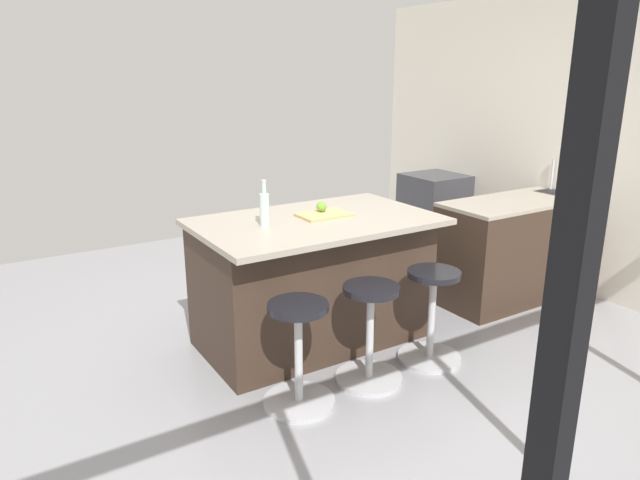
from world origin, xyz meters
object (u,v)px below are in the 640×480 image
stool_by_window (431,319)px  cutting_board (324,215)px  stool_near_camera (299,358)px  oven_range (434,213)px  kitchen_island (313,279)px  stool_middle (370,337)px  apple_green (321,207)px  water_bottle (265,208)px

stool_by_window → cutting_board: 1.05m
stool_near_camera → oven_range: bearing=-146.1°
stool_by_window → stool_near_camera: (1.05, 0.00, 0.00)m
oven_range → stool_near_camera: (2.82, 1.90, -0.12)m
kitchen_island → stool_near_camera: (0.53, 0.70, -0.17)m
oven_range → kitchen_island: 2.59m
stool_by_window → stool_middle: (0.53, 0.00, 0.00)m
stool_near_camera → apple_green: bearing=-130.1°
kitchen_island → stool_by_window: 0.89m
water_bottle → stool_near_camera: bearing=78.6°
stool_by_window → water_bottle: (0.92, -0.68, 0.76)m
kitchen_island → water_bottle: water_bottle is taller
kitchen_island → oven_range: bearing=-152.4°
stool_near_camera → cutting_board: (-0.61, -0.69, 0.65)m
stool_by_window → stool_middle: 0.53m
kitchen_island → apple_green: bearing=-156.0°
apple_green → water_bottle: size_ratio=0.24×
cutting_board → apple_green: bearing=-104.7°
kitchen_island → apple_green: 0.54m
stool_near_camera → water_bottle: size_ratio=2.11×
water_bottle → oven_range: bearing=-155.5°
stool_near_camera → stool_middle: bearing=180.0°
kitchen_island → water_bottle: bearing=3.8°
cutting_board → oven_range: bearing=-151.3°
stool_by_window → cutting_board: size_ratio=1.83×
stool_by_window → stool_near_camera: 1.05m
stool_by_window → stool_middle: same height
cutting_board → apple_green: size_ratio=4.86×
kitchen_island → stool_middle: (0.00, 0.70, -0.17)m
cutting_board → water_bottle: (0.48, 0.02, 0.11)m
oven_range → cutting_board: bearing=28.7°
apple_green → stool_near_camera: bearing=49.9°
stool_middle → cutting_board: 0.95m
cutting_board → apple_green: apple_green is taller
oven_range → cutting_board: size_ratio=2.39×
oven_range → apple_green: bearing=27.7°
stool_near_camera → cutting_board: size_ratio=1.83×
stool_by_window → kitchen_island: bearing=-53.1°
kitchen_island → cutting_board: size_ratio=4.67×
oven_range → apple_green: 2.54m
stool_by_window → stool_near_camera: bearing=0.0°
kitchen_island → stool_near_camera: kitchen_island is taller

